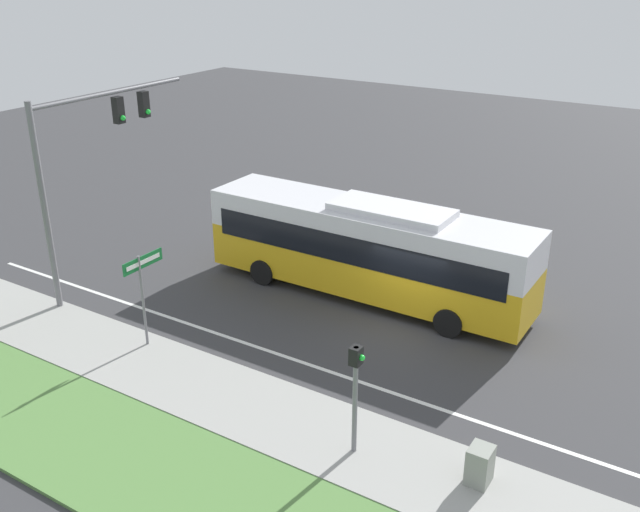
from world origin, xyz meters
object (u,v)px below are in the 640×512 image
object	(u,v)px
bus	(367,245)
street_sign	(143,283)
signal_gantry	(87,152)
pedestrian_signal	(356,383)
utility_cabinet	(480,465)

from	to	relation	value
bus	street_sign	world-z (taller)	bus
bus	signal_gantry	size ratio (longest dim) A/B	1.66
signal_gantry	pedestrian_signal	xyz separation A→B (m)	(-3.26, -12.01, -2.92)
utility_cabinet	signal_gantry	bearing A→B (deg)	79.58
street_sign	signal_gantry	bearing A→B (deg)	63.40
bus	street_sign	distance (m)	7.60
street_sign	utility_cabinet	world-z (taller)	street_sign
pedestrian_signal	street_sign	distance (m)	7.79
street_sign	bus	bearing A→B (deg)	-30.41
utility_cabinet	pedestrian_signal	bearing A→B (deg)	100.35
pedestrian_signal	utility_cabinet	world-z (taller)	pedestrian_signal
signal_gantry	street_sign	world-z (taller)	signal_gantry
street_sign	utility_cabinet	xyz separation A→B (m)	(-0.58, -10.58, -1.54)
bus	pedestrian_signal	world-z (taller)	bus
pedestrian_signal	bus	bearing A→B (deg)	26.76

